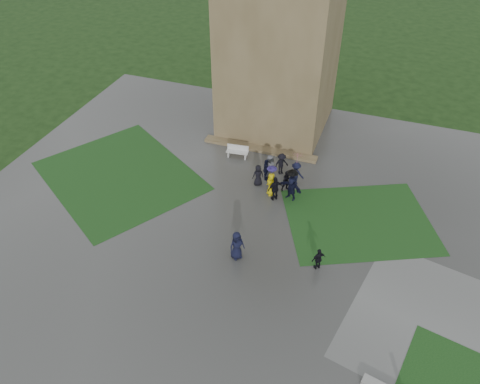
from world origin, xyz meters
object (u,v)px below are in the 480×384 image
(pedestrian_mid, at_px, (237,245))
(pedestrian_near, at_px, (319,259))
(bench, at_px, (237,151))
(tower, at_px, (282,15))

(pedestrian_mid, xyz_separation_m, pedestrian_near, (4.65, 0.77, -0.22))
(pedestrian_mid, bearing_deg, bench, 60.47)
(bench, relative_size, pedestrian_mid, 0.89)
(tower, distance_m, bench, 10.39)
(tower, relative_size, bench, 10.63)
(tower, xyz_separation_m, bench, (-1.32, -5.85, -8.49))
(pedestrian_mid, relative_size, pedestrian_near, 1.29)
(bench, xyz_separation_m, pedestrian_near, (8.18, -8.98, 0.25))
(bench, xyz_separation_m, pedestrian_mid, (3.53, -9.75, 0.46))
(pedestrian_near, bearing_deg, bench, -91.00)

